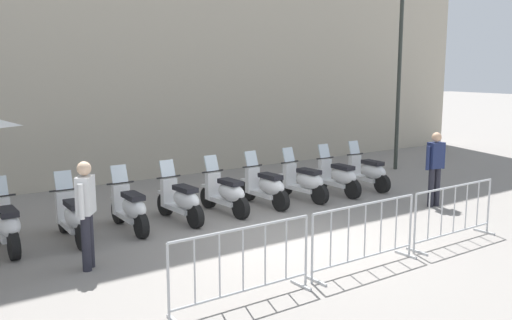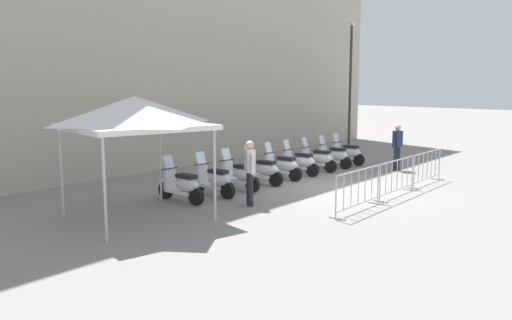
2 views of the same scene
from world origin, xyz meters
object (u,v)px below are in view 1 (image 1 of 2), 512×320
Objects in this scene: motorcycle_3 at (181,201)px; officer_mid_plaza at (435,165)px; barrier_segment_2 at (454,214)px; motorcycle_7 at (338,177)px; motorcycle_2 at (130,209)px; motorcycle_5 at (266,187)px; motorcycle_1 at (73,218)px; motorcycle_0 at (6,226)px; barrier_segment_1 at (365,236)px; motorcycle_8 at (368,172)px; street_lamp at (400,53)px; officer_near_row_end at (86,209)px; barrier_segment_0 at (243,266)px; motorcycle_4 at (226,194)px; motorcycle_6 at (304,182)px.

officer_mid_plaza is at bearing -10.04° from motorcycle_3.
motorcycle_7 is at bearing 87.80° from barrier_segment_2.
motorcycle_2 is 1.01× the size of motorcycle_5.
motorcycle_1 is 2.23m from motorcycle_3.
motorcycle_0 is 7.79m from motorcycle_7.
motorcycle_1 reaches higher than barrier_segment_1.
motorcycle_8 is 0.28× the size of street_lamp.
officer_near_row_end is (-1.01, -1.81, 0.53)m from motorcycle_2.
street_lamp is at bearing 49.24° from barrier_segment_1.
motorcycle_8 is 6.05m from barrier_segment_1.
officer_near_row_end reaches higher than motorcycle_8.
officer_near_row_end is at bearing -172.53° from officer_mid_plaza.
street_lamp reaches higher than officer_mid_plaza.
motorcycle_8 is 4.68m from street_lamp.
motorcycle_5 is (2.16, 0.52, 0.00)m from motorcycle_3.
motorcycle_1 is 4.19m from barrier_segment_0.
street_lamp is at bearing 19.03° from motorcycle_0.
motorcycle_4 reaches higher than barrier_segment_2.
motorcycle_2 is 0.78× the size of barrier_segment_2.
motorcycle_5 is 1.01× the size of motorcycle_6.
motorcycle_1 is 0.78× the size of barrier_segment_0.
motorcycle_3 is (1.09, 0.24, 0.00)m from motorcycle_2.
motorcycle_5 is at bearing 62.18° from barrier_segment_0.
motorcycle_0 is 0.78× the size of barrier_segment_1.
barrier_segment_1 is at bearing -130.76° from street_lamp.
motorcycle_1 is 1.01× the size of motorcycle_4.
officer_mid_plaza reaches higher than motorcycle_0.
motorcycle_4 is at bearing -169.02° from motorcycle_7.
motorcycle_1 reaches higher than barrier_segment_2.
motorcycle_5 reaches higher than barrier_segment_0.
motorcycle_4 is (3.26, 0.74, 0.00)m from motorcycle_1.
barrier_segment_1 is at bearing -117.53° from motorcycle_7.
motorcycle_2 is 2.14m from officer_near_row_end.
motorcycle_4 is 4.87m from officer_mid_plaza.
motorcycle_2 is 1.12m from motorcycle_3.
barrier_segment_0 is at bearing -64.15° from motorcycle_1.
motorcycle_1 is 1.00× the size of motorcycle_2.
street_lamp reaches higher than motorcycle_8.
barrier_segment_0 is (-2.52, -4.77, 0.07)m from motorcycle_5.
motorcycle_0 is at bearing -170.01° from motorcycle_3.
barrier_segment_2 is at bearing -62.04° from motorcycle_5.
motorcycle_2 is 0.99× the size of officer_near_row_end.
motorcycle_2 is 4.08m from barrier_segment_0.
barrier_segment_0 is at bearing -94.75° from motorcycle_3.
motorcycle_1 is (1.11, 0.10, 0.00)m from motorcycle_0.
street_lamp reaches higher than motorcycle_3.
motorcycle_1 is 6.97m from barrier_segment_2.
motorcycle_1 and motorcycle_5 have the same top height.
motorcycle_2 reaches higher than barrier_segment_0.
motorcycle_1 is at bearing -167.60° from motorcycle_2.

